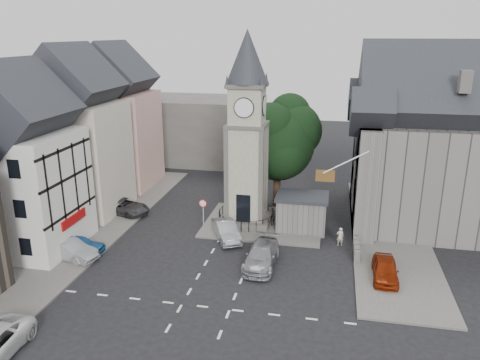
% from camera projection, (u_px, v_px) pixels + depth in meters
% --- Properties ---
extents(ground, '(120.00, 120.00, 0.00)m').
position_uv_depth(ground, '(226.00, 265.00, 33.56)').
color(ground, black).
rests_on(ground, ground).
extents(pavement_west, '(6.00, 30.00, 0.14)m').
position_uv_depth(pavement_west, '(104.00, 220.00, 41.51)').
color(pavement_west, '#595651').
rests_on(pavement_west, ground).
extents(pavement_east, '(6.00, 26.00, 0.14)m').
position_uv_depth(pavement_east, '(389.00, 233.00, 38.75)').
color(pavement_east, '#595651').
rests_on(pavement_east, ground).
extents(central_island, '(10.00, 8.00, 0.16)m').
position_uv_depth(central_island, '(263.00, 223.00, 40.73)').
color(central_island, '#595651').
rests_on(central_island, ground).
extents(road_markings, '(20.00, 8.00, 0.01)m').
position_uv_depth(road_markings, '(206.00, 307.00, 28.42)').
color(road_markings, silver).
rests_on(road_markings, ground).
extents(clock_tower, '(4.86, 4.86, 16.25)m').
position_uv_depth(clock_tower, '(247.00, 132.00, 38.59)').
color(clock_tower, '#4C4944').
rests_on(clock_tower, ground).
extents(stone_shelter, '(4.30, 3.30, 3.08)m').
position_uv_depth(stone_shelter, '(302.00, 212.00, 39.20)').
color(stone_shelter, '#5F5B57').
rests_on(stone_shelter, ground).
extents(town_tree, '(7.20, 7.20, 10.80)m').
position_uv_depth(town_tree, '(278.00, 134.00, 43.23)').
color(town_tree, black).
rests_on(town_tree, ground).
extents(warning_sign_post, '(0.70, 0.19, 2.85)m').
position_uv_depth(warning_sign_post, '(203.00, 209.00, 38.64)').
color(warning_sign_post, black).
rests_on(warning_sign_post, ground).
extents(terrace_pink, '(8.10, 7.60, 12.80)m').
position_uv_depth(terrace_pink, '(117.00, 125.00, 49.46)').
color(terrace_pink, '#CD978D').
rests_on(terrace_pink, ground).
extents(terrace_cream, '(8.10, 7.60, 12.80)m').
position_uv_depth(terrace_cream, '(78.00, 142.00, 41.98)').
color(terrace_cream, beige).
rests_on(terrace_cream, ground).
extents(terrace_tudor, '(8.10, 7.60, 12.00)m').
position_uv_depth(terrace_tudor, '(22.00, 170.00, 34.63)').
color(terrace_tudor, silver).
rests_on(terrace_tudor, ground).
extents(backdrop_west, '(20.00, 10.00, 8.00)m').
position_uv_depth(backdrop_west, '(185.00, 129.00, 60.79)').
color(backdrop_west, '#4C4944').
rests_on(backdrop_west, ground).
extents(east_building, '(14.40, 11.40, 12.60)m').
position_uv_depth(east_building, '(437.00, 154.00, 39.01)').
color(east_building, '#5F5B57').
rests_on(east_building, ground).
extents(east_boundary_wall, '(0.40, 16.00, 0.90)m').
position_uv_depth(east_boundary_wall, '(354.00, 217.00, 41.04)').
color(east_boundary_wall, '#5F5B57').
rests_on(east_boundary_wall, ground).
extents(flagpole, '(3.68, 0.10, 2.74)m').
position_uv_depth(flagpole, '(346.00, 162.00, 33.68)').
color(flagpole, white).
rests_on(flagpole, ground).
extents(car_west_blue, '(3.92, 1.66, 1.32)m').
position_uv_depth(car_west_blue, '(79.00, 245.00, 35.22)').
color(car_west_blue, '#1B5795').
rests_on(car_west_blue, ground).
extents(car_west_silver, '(4.68, 2.54, 1.46)m').
position_uv_depth(car_west_silver, '(69.00, 250.00, 34.28)').
color(car_west_silver, gray).
rests_on(car_west_silver, ground).
extents(car_west_grey, '(5.48, 3.70, 1.40)m').
position_uv_depth(car_west_grey, '(124.00, 206.00, 42.92)').
color(car_west_grey, '#333436').
rests_on(car_west_grey, ground).
extents(car_island_silver, '(3.39, 4.61, 1.45)m').
position_uv_depth(car_island_silver, '(226.00, 231.00, 37.60)').
color(car_island_silver, '#93989B').
rests_on(car_island_silver, ground).
extents(car_island_east, '(2.30, 5.26, 1.50)m').
position_uv_depth(car_island_east, '(262.00, 255.00, 33.33)').
color(car_island_east, gray).
rests_on(car_island_east, ground).
extents(car_east_red, '(1.74, 4.14, 1.40)m').
position_uv_depth(car_east_red, '(385.00, 270.00, 31.47)').
color(car_east_red, maroon).
rests_on(car_east_red, ground).
extents(pedestrian, '(0.60, 0.45, 1.52)m').
position_uv_depth(pedestrian, '(340.00, 237.00, 36.42)').
color(pedestrian, beige).
rests_on(pedestrian, ground).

